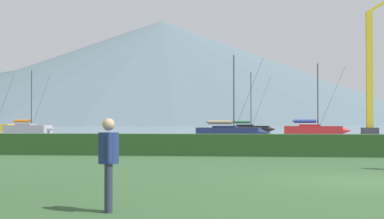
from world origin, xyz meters
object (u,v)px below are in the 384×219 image
sailboat_slip_5 (230,132)px  person_standing_walker (109,157)px  sailboat_slip_6 (314,130)px  sailboat_slip_7 (28,128)px  dock_crane (372,78)px  sailboat_slip_2 (248,128)px

sailboat_slip_5 → person_standing_walker: size_ratio=5.00×
sailboat_slip_6 → sailboat_slip_7: (-39.82, 10.87, 0.02)m
dock_crane → sailboat_slip_7: bearing=176.7°
dock_crane → sailboat_slip_6: bearing=-135.7°
sailboat_slip_5 → sailboat_slip_6: size_ratio=0.97×
sailboat_slip_5 → dock_crane: size_ratio=0.40×
sailboat_slip_2 → dock_crane: dock_crane is taller
sailboat_slip_2 → sailboat_slip_5: size_ratio=1.06×
sailboat_slip_6 → sailboat_slip_7: sailboat_slip_7 is taller
sailboat_slip_7 → dock_crane: bearing=8.4°
dock_crane → sailboat_slip_5: bearing=-131.7°
sailboat_slip_7 → person_standing_walker: 76.05m
sailboat_slip_5 → sailboat_slip_7: sailboat_slip_7 is taller
sailboat_slip_2 → dock_crane: (16.27, -5.97, 6.75)m
sailboat_slip_7 → person_standing_walker: bearing=-54.7°
sailboat_slip_7 → person_standing_walker: (30.49, -69.68, 0.32)m
sailboat_slip_5 → person_standing_walker: (0.11, -46.99, 0.38)m
sailboat_slip_2 → sailboat_slip_5: (-1.44, -25.85, -0.00)m
sailboat_slip_5 → dock_crane: bearing=57.2°
sailboat_slip_7 → person_standing_walker: sailboat_slip_7 is taller
sailboat_slip_6 → person_standing_walker: 59.54m
sailboat_slip_2 → person_standing_walker: 72.86m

